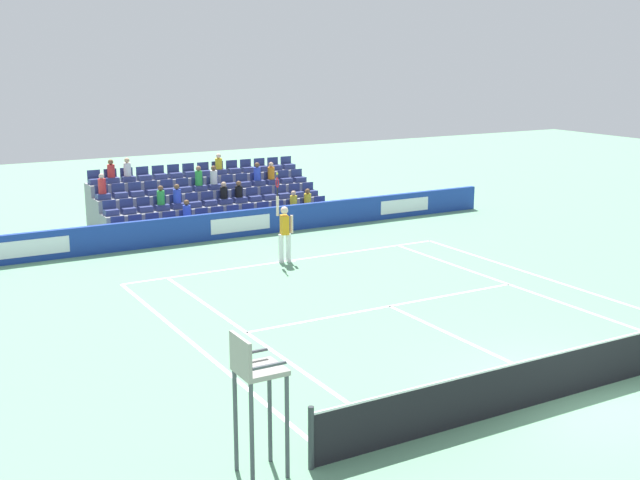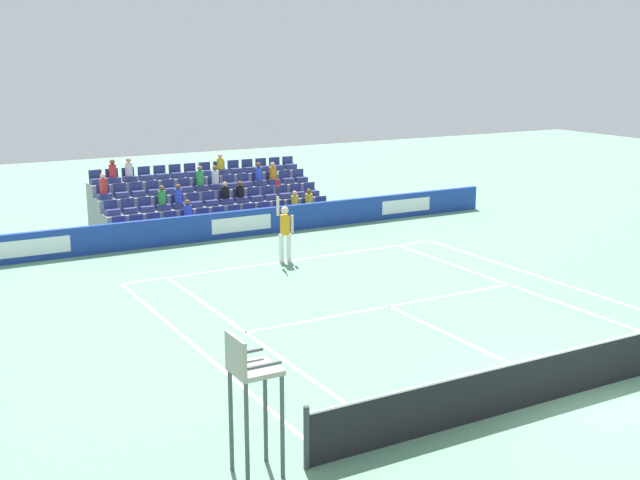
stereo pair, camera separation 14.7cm
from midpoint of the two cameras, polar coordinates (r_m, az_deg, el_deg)
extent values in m
plane|color=#669E77|center=(16.95, 17.19, -10.16)|extent=(80.00, 80.00, 0.00)
cube|color=white|center=(26.01, -2.17, -1.43)|extent=(10.97, 0.10, 0.01)
cube|color=white|center=(21.49, 4.68, -4.61)|extent=(8.23, 0.10, 0.01)
cube|color=white|center=(19.08, 10.16, -7.09)|extent=(0.10, 6.40, 0.01)
cube|color=white|center=(19.17, -4.81, -6.83)|extent=(0.10, 11.89, 0.01)
cube|color=white|center=(23.65, 13.58, -3.28)|extent=(0.10, 11.89, 0.01)
cube|color=white|center=(18.67, -8.65, -7.49)|extent=(0.10, 11.89, 0.01)
cube|color=white|center=(24.59, 15.91, -2.79)|extent=(0.10, 11.89, 0.01)
cube|color=white|center=(25.92, -2.07, -1.48)|extent=(0.10, 0.20, 0.01)
cube|color=#193899|center=(29.37, -5.77, 1.15)|extent=(21.48, 0.20, 0.95)
cube|color=white|center=(32.79, 5.80, 2.40)|extent=(2.29, 0.01, 0.53)
cube|color=white|center=(29.28, -5.68, 1.11)|extent=(2.29, 0.01, 0.53)
cube|color=white|center=(27.23, -19.55, -0.51)|extent=(2.29, 0.01, 0.53)
cylinder|color=#33383D|center=(13.32, -0.96, -13.62)|extent=(0.10, 0.10, 1.07)
cube|color=black|center=(16.78, 17.30, -8.71)|extent=(11.77, 0.02, 0.92)
cube|color=white|center=(16.61, 17.41, -7.17)|extent=(11.77, 0.04, 0.04)
cylinder|color=white|center=(25.76, -2.38, -0.55)|extent=(0.16, 0.16, 0.90)
cylinder|color=white|center=(25.70, -2.89, -0.59)|extent=(0.16, 0.16, 0.90)
cube|color=white|center=(25.86, -2.37, -1.43)|extent=(0.17, 0.28, 0.08)
cube|color=white|center=(25.80, -2.88, -1.47)|extent=(0.17, 0.28, 0.08)
cube|color=orange|center=(25.57, -2.65, 1.07)|extent=(0.29, 0.40, 0.60)
sphere|color=beige|center=(25.48, -2.66, 2.08)|extent=(0.24, 0.24, 0.24)
cylinder|color=beige|center=(25.39, -3.14, 2.38)|extent=(0.09, 0.09, 0.62)
cylinder|color=beige|center=(25.57, -2.15, 1.12)|extent=(0.09, 0.09, 0.56)
cylinder|color=black|center=(25.31, -3.16, 3.38)|extent=(0.04, 0.04, 0.28)
torus|color=red|center=(25.27, -3.17, 4.01)|extent=(0.09, 0.31, 0.31)
sphere|color=#D1E533|center=(25.22, -3.17, 4.63)|extent=(0.07, 0.07, 0.07)
cylinder|color=#474C54|center=(13.43, -3.84, -11.89)|extent=(0.07, 0.07, 1.71)
cylinder|color=#474C54|center=(12.95, -2.64, -12.88)|extent=(0.07, 0.07, 1.71)
cylinder|color=#474C54|center=(13.21, -6.23, -12.40)|extent=(0.07, 0.07, 1.71)
cylinder|color=#474C54|center=(12.71, -5.11, -13.43)|extent=(0.07, 0.07, 1.71)
cube|color=gray|center=(12.71, -4.53, -9.00)|extent=(0.70, 0.70, 0.08)
cube|color=gray|center=(12.47, -5.89, -7.92)|extent=(0.06, 0.70, 0.55)
cube|color=#474C54|center=(12.91, -5.16, -7.79)|extent=(0.56, 0.05, 0.04)
cube|color=#474C54|center=(12.37, -3.90, -8.72)|extent=(0.56, 0.05, 0.04)
cube|color=gray|center=(30.39, -6.59, 1.02)|extent=(8.68, 0.95, 0.42)
cube|color=navy|center=(32.10, 0.01, 2.32)|extent=(0.48, 0.44, 0.20)
cube|color=navy|center=(32.22, -0.16, 2.81)|extent=(0.48, 0.04, 0.30)
cube|color=navy|center=(31.80, -0.96, 2.21)|extent=(0.48, 0.44, 0.20)
cube|color=navy|center=(31.92, -1.13, 2.71)|extent=(0.48, 0.04, 0.30)
cube|color=navy|center=(31.51, -1.94, 2.11)|extent=(0.48, 0.44, 0.20)
cube|color=navy|center=(31.64, -2.12, 2.61)|extent=(0.48, 0.04, 0.30)
cube|color=navy|center=(31.23, -2.95, 2.00)|extent=(0.48, 0.44, 0.20)
cube|color=navy|center=(31.36, -3.12, 2.51)|extent=(0.48, 0.04, 0.30)
cube|color=navy|center=(30.96, -3.97, 1.88)|extent=(0.48, 0.44, 0.20)
cube|color=navy|center=(31.09, -4.14, 2.40)|extent=(0.48, 0.04, 0.30)
cube|color=navy|center=(30.70, -5.01, 1.77)|extent=(0.48, 0.44, 0.20)
cube|color=navy|center=(30.83, -5.18, 2.29)|extent=(0.48, 0.04, 0.30)
cube|color=navy|center=(30.45, -6.07, 1.65)|extent=(0.48, 0.44, 0.20)
cube|color=navy|center=(30.58, -6.24, 2.18)|extent=(0.48, 0.04, 0.30)
cube|color=navy|center=(30.21, -7.15, 1.53)|extent=(0.48, 0.44, 0.20)
cube|color=navy|center=(30.34, -7.31, 2.06)|extent=(0.48, 0.04, 0.30)
cube|color=navy|center=(29.98, -8.24, 1.41)|extent=(0.48, 0.44, 0.20)
cube|color=navy|center=(30.12, -8.40, 1.94)|extent=(0.48, 0.04, 0.30)
cube|color=navy|center=(29.77, -9.35, 1.29)|extent=(0.48, 0.44, 0.20)
cube|color=navy|center=(29.90, -9.50, 1.82)|extent=(0.48, 0.04, 0.30)
cube|color=navy|center=(29.56, -10.47, 1.16)|extent=(0.48, 0.44, 0.20)
cube|color=navy|center=(29.70, -10.62, 1.70)|extent=(0.48, 0.04, 0.30)
cube|color=navy|center=(29.37, -11.61, 1.03)|extent=(0.48, 0.44, 0.20)
cube|color=navy|center=(29.51, -11.75, 1.58)|extent=(0.48, 0.04, 0.30)
cube|color=navy|center=(29.19, -12.76, 0.90)|extent=(0.48, 0.44, 0.20)
cube|color=navy|center=(29.33, -12.90, 1.45)|extent=(0.48, 0.04, 0.30)
cube|color=navy|center=(29.02, -13.93, 0.77)|extent=(0.48, 0.44, 0.20)
cube|color=navy|center=(29.16, -14.06, 1.32)|extent=(0.48, 0.04, 0.30)
cube|color=gray|center=(31.21, -7.30, 1.71)|extent=(8.68, 0.95, 0.84)
cube|color=navy|center=(32.84, -0.81, 3.31)|extent=(0.48, 0.44, 0.20)
cube|color=navy|center=(32.97, -0.98, 3.79)|extent=(0.48, 0.04, 0.30)
cube|color=navy|center=(32.54, -1.77, 3.21)|extent=(0.48, 0.44, 0.20)
cube|color=navy|center=(32.68, -1.94, 3.70)|extent=(0.48, 0.04, 0.30)
cube|color=navy|center=(32.26, -2.74, 3.12)|extent=(0.48, 0.44, 0.20)
cube|color=navy|center=(32.39, -2.91, 3.60)|extent=(0.48, 0.04, 0.30)
cube|color=navy|center=(31.99, -3.73, 3.02)|extent=(0.48, 0.44, 0.20)
cube|color=navy|center=(32.12, -3.90, 3.51)|extent=(0.48, 0.04, 0.30)
cube|color=navy|center=(31.72, -4.74, 2.92)|extent=(0.48, 0.44, 0.20)
cube|color=navy|center=(31.86, -4.90, 3.41)|extent=(0.48, 0.04, 0.30)
cube|color=navy|center=(31.47, -5.76, 2.81)|extent=(0.48, 0.44, 0.20)
cube|color=navy|center=(31.61, -5.92, 3.31)|extent=(0.48, 0.04, 0.30)
cube|color=navy|center=(31.23, -6.80, 2.71)|extent=(0.48, 0.44, 0.20)
cube|color=navy|center=(31.37, -6.95, 3.21)|extent=(0.48, 0.04, 0.30)
cube|color=navy|center=(31.00, -7.85, 2.60)|extent=(0.48, 0.44, 0.20)
cube|color=navy|center=(31.14, -8.01, 3.11)|extent=(0.48, 0.04, 0.30)
cube|color=navy|center=(30.77, -8.92, 2.48)|extent=(0.48, 0.44, 0.20)
cube|color=navy|center=(30.91, -9.07, 3.00)|extent=(0.48, 0.04, 0.30)
cube|color=navy|center=(30.56, -10.01, 2.37)|extent=(0.48, 0.44, 0.20)
cube|color=navy|center=(30.70, -10.15, 2.89)|extent=(0.48, 0.04, 0.30)
cube|color=navy|center=(30.36, -11.10, 2.25)|extent=(0.48, 0.44, 0.20)
cube|color=navy|center=(30.51, -11.25, 2.78)|extent=(0.48, 0.04, 0.30)
cube|color=navy|center=(30.18, -12.22, 2.14)|extent=(0.48, 0.44, 0.20)
cube|color=navy|center=(30.32, -12.36, 2.66)|extent=(0.48, 0.04, 0.30)
cube|color=navy|center=(30.00, -13.34, 2.01)|extent=(0.48, 0.44, 0.20)
cube|color=navy|center=(30.14, -13.48, 2.54)|extent=(0.48, 0.04, 0.30)
cube|color=navy|center=(29.83, -14.48, 1.89)|extent=(0.48, 0.44, 0.20)
cube|color=navy|center=(29.98, -14.61, 2.42)|extent=(0.48, 0.04, 0.30)
cube|color=gray|center=(32.03, -7.96, 2.37)|extent=(8.68, 0.95, 1.26)
cube|color=navy|center=(33.59, -1.61, 4.25)|extent=(0.48, 0.44, 0.20)
cube|color=navy|center=(33.73, -1.77, 4.71)|extent=(0.48, 0.04, 0.30)
cube|color=navy|center=(33.31, -2.55, 4.17)|extent=(0.48, 0.44, 0.20)
cube|color=navy|center=(33.44, -2.71, 4.63)|extent=(0.48, 0.04, 0.30)
cube|color=navy|center=(33.03, -3.50, 4.08)|extent=(0.48, 0.44, 0.20)
cube|color=navy|center=(33.17, -3.67, 4.55)|extent=(0.48, 0.04, 0.30)
cube|color=navy|center=(32.76, -4.48, 3.99)|extent=(0.48, 0.44, 0.20)
cube|color=navy|center=(32.90, -4.64, 4.47)|extent=(0.48, 0.04, 0.30)
cube|color=navy|center=(32.51, -5.47, 3.90)|extent=(0.48, 0.44, 0.20)
cube|color=navy|center=(32.65, -5.62, 4.38)|extent=(0.48, 0.04, 0.30)
cube|color=navy|center=(32.26, -6.47, 3.80)|extent=(0.48, 0.44, 0.20)
cube|color=navy|center=(32.40, -6.62, 4.29)|extent=(0.48, 0.04, 0.30)
cube|color=navy|center=(32.02, -7.49, 3.71)|extent=(0.48, 0.44, 0.20)
cube|color=navy|center=(32.17, -7.64, 4.19)|extent=(0.48, 0.04, 0.30)
cube|color=navy|center=(31.79, -8.52, 3.61)|extent=(0.48, 0.44, 0.20)
cube|color=navy|center=(31.94, -8.67, 4.10)|extent=(0.48, 0.04, 0.30)
cube|color=navy|center=(31.58, -9.57, 3.50)|extent=(0.48, 0.44, 0.20)
cube|color=navy|center=(31.72, -9.71, 4.00)|extent=(0.48, 0.04, 0.30)
cube|color=navy|center=(31.37, -10.63, 3.40)|extent=(0.48, 0.44, 0.20)
cube|color=navy|center=(31.52, -10.77, 3.90)|extent=(0.48, 0.04, 0.30)
cube|color=navy|center=(31.18, -11.71, 3.29)|extent=(0.48, 0.44, 0.20)
cube|color=navy|center=(31.33, -11.84, 3.79)|extent=(0.48, 0.04, 0.30)
cube|color=navy|center=(31.00, -12.80, 3.18)|extent=(0.48, 0.44, 0.20)
cube|color=navy|center=(31.14, -12.93, 3.69)|extent=(0.48, 0.04, 0.30)
cube|color=navy|center=(30.82, -13.90, 3.07)|extent=(0.48, 0.44, 0.20)
cube|color=navy|center=(30.97, -14.02, 3.58)|extent=(0.48, 0.04, 0.30)
cube|color=navy|center=(30.66, -15.01, 2.95)|extent=(0.48, 0.44, 0.20)
cube|color=navy|center=(30.81, -15.13, 3.47)|extent=(0.48, 0.04, 0.30)
cube|color=gray|center=(32.87, -8.60, 2.99)|extent=(8.68, 0.95, 1.68)
cube|color=navy|center=(34.36, -2.36, 5.15)|extent=(0.48, 0.44, 0.20)
cube|color=navy|center=(34.50, -2.52, 5.60)|extent=(0.48, 0.04, 0.30)
cube|color=navy|center=(34.08, -3.29, 5.08)|extent=(0.48, 0.44, 0.20)
cube|color=navy|center=(34.23, -3.45, 5.53)|extent=(0.48, 0.04, 0.30)
cube|color=navy|center=(33.81, -4.23, 5.00)|extent=(0.48, 0.44, 0.20)
cube|color=navy|center=(33.96, -4.39, 5.45)|extent=(0.48, 0.04, 0.30)
cube|color=navy|center=(33.55, -5.19, 4.92)|extent=(0.48, 0.44, 0.20)
cube|color=navy|center=(33.70, -5.34, 5.38)|extent=(0.48, 0.04, 0.30)
cube|color=navy|center=(33.30, -6.16, 4.83)|extent=(0.48, 0.44, 0.20)
cube|color=navy|center=(33.45, -6.31, 5.30)|extent=(0.48, 0.04, 0.30)
cube|color=navy|center=(33.06, -7.15, 4.75)|extent=(0.48, 0.44, 0.20)
cube|color=navy|center=(33.21, -7.30, 5.21)|extent=(0.48, 0.04, 0.30)
cube|color=navy|center=(32.83, -8.15, 4.66)|extent=(0.48, 0.44, 0.20)
cube|color=navy|center=(32.98, -8.29, 5.13)|extent=(0.48, 0.04, 0.30)
cube|color=navy|center=(32.61, -9.16, 4.57)|extent=(0.48, 0.44, 0.20)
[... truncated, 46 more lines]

